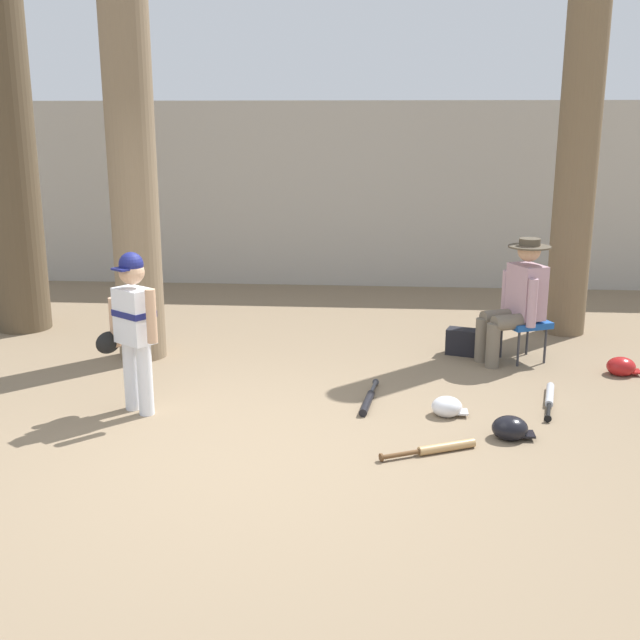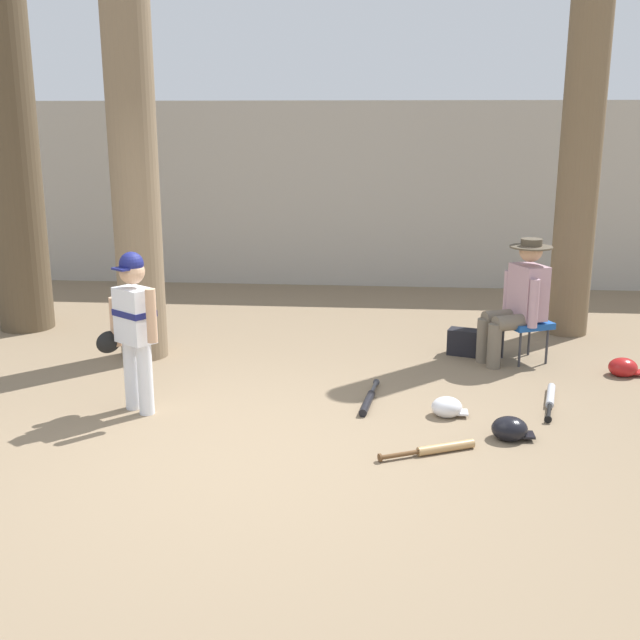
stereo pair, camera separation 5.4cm
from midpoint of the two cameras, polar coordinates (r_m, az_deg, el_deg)
ground_plane at (r=5.59m, az=-5.22°, el=-9.91°), size 60.00×60.00×0.00m
concrete_back_wall at (r=11.06m, az=0.09°, el=9.16°), size 18.00×0.36×2.52m
tree_near_player at (r=7.66m, az=-13.40°, el=14.29°), size 0.64×0.64×5.27m
tree_behind_spectator at (r=8.77m, az=18.59°, el=10.94°), size 0.60×0.60×4.31m
young_ballplayer at (r=6.32m, az=-13.24°, el=-0.15°), size 0.60×0.39×1.31m
folding_stool at (r=7.82m, az=14.97°, el=-0.33°), size 0.53×0.53×0.41m
seated_spectator at (r=7.70m, az=14.49°, el=1.59°), size 0.67×0.55×1.20m
handbag_beside_stool at (r=7.94m, az=10.76°, el=-1.61°), size 0.38×0.27×0.26m
tree_far_left at (r=9.16m, az=-21.50°, el=12.12°), size 0.81×0.81×4.91m
bat_black_composite at (r=6.52m, az=3.77°, el=-5.89°), size 0.16×0.78×0.07m
bat_wood_tan at (r=5.68m, az=8.89°, el=-9.25°), size 0.70×0.37×0.07m
bat_aluminum_silver at (r=6.85m, az=16.66°, el=-5.47°), size 0.24×0.80×0.07m
batting_helmet_black at (r=6.00m, az=13.92°, el=-7.71°), size 0.32×0.24×0.18m
batting_helmet_red at (r=7.73m, az=21.41°, el=-3.24°), size 0.31×0.24×0.18m
batting_helmet_white at (r=6.34m, az=9.49°, el=-6.29°), size 0.29×0.22×0.17m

